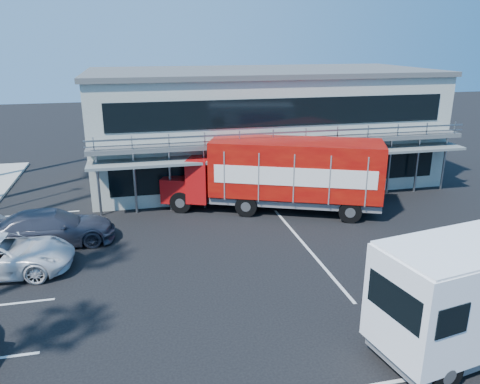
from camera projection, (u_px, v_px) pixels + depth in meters
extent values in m
plane|color=black|center=(286.00, 283.00, 18.46)|extent=(120.00, 120.00, 0.00)
cube|color=#9DA496|center=(260.00, 127.00, 31.90)|extent=(22.00, 10.00, 7.00)
cube|color=#515454|center=(261.00, 72.00, 30.76)|extent=(22.40, 10.40, 0.30)
cube|color=#515454|center=(286.00, 142.00, 26.68)|extent=(22.00, 1.20, 0.25)
cube|color=gray|center=(290.00, 135.00, 26.02)|extent=(22.00, 0.08, 0.90)
cube|color=slate|center=(288.00, 155.00, 26.62)|extent=(22.00, 1.80, 0.15)
cube|color=black|center=(282.00, 173.00, 27.84)|extent=(20.00, 0.06, 1.60)
cube|color=black|center=(284.00, 112.00, 26.72)|extent=(20.00, 0.06, 1.60)
cube|color=#AA0D0E|center=(181.00, 186.00, 26.89)|extent=(2.46, 2.99, 1.38)
cube|color=#AA0D0E|center=(202.00, 176.00, 26.50)|extent=(2.15, 3.09, 2.41)
cube|color=black|center=(201.00, 165.00, 26.28)|extent=(0.98, 2.28, 0.80)
cube|color=#AE180A|center=(295.00, 168.00, 25.45)|extent=(9.57, 6.12, 2.98)
cube|color=slate|center=(294.00, 198.00, 26.00)|extent=(9.41, 5.73, 0.34)
cube|color=white|center=(294.00, 177.00, 24.13)|extent=(7.82, 3.22, 0.97)
cube|color=white|center=(297.00, 163.00, 26.84)|extent=(7.82, 3.22, 0.97)
cylinder|color=black|center=(181.00, 202.00, 25.82)|extent=(1.21, 0.71, 1.19)
cylinder|color=black|center=(192.00, 189.00, 28.19)|extent=(1.21, 0.71, 1.19)
cylinder|color=black|center=(246.00, 206.00, 25.26)|extent=(1.21, 0.71, 1.19)
cylinder|color=black|center=(253.00, 192.00, 27.62)|extent=(1.21, 0.71, 1.19)
cylinder|color=black|center=(350.00, 212.00, 24.41)|extent=(1.21, 0.71, 1.19)
cylinder|color=black|center=(348.00, 197.00, 26.77)|extent=(1.21, 0.71, 1.19)
cube|color=black|center=(394.00, 301.00, 12.73)|extent=(0.42, 2.08, 1.02)
cube|color=#470C6F|center=(477.00, 256.00, 15.59)|extent=(3.79, 0.70, 1.60)
cylinder|color=black|center=(446.00, 374.00, 12.71)|extent=(1.06, 0.45, 1.03)
cylinder|color=black|center=(390.00, 329.00, 14.70)|extent=(1.06, 0.45, 1.03)
imported|color=white|center=(1.00, 255.00, 19.08)|extent=(5.94, 3.13, 1.59)
imported|color=#333644|center=(52.00, 228.00, 21.76)|extent=(5.82, 2.65, 1.65)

